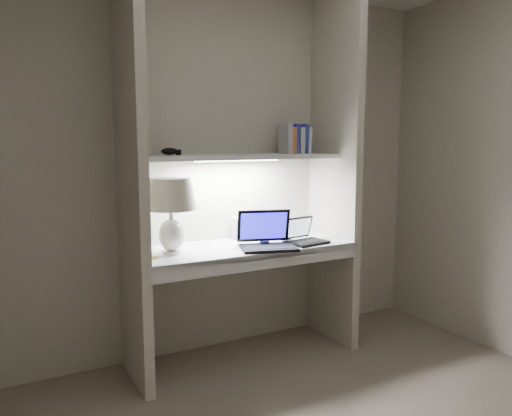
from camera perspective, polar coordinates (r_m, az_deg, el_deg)
back_wall at (r=3.49m, az=-3.45°, el=4.30°), size 3.20×0.01×2.50m
alcove_panel_left at (r=2.98m, az=-14.07°, el=3.50°), size 0.06×0.55×2.50m
alcove_panel_right at (r=3.62m, az=8.98°, el=4.35°), size 0.06×0.55×2.50m
desk at (r=3.31m, az=-1.39°, el=-4.62°), size 1.40×0.55×0.04m
desk_apron at (r=3.09m, az=0.79°, el=-6.08°), size 1.46×0.03×0.10m
shelf at (r=3.32m, az=-2.17°, el=5.86°), size 1.40×0.36×0.03m
strip_light at (r=3.32m, az=-2.16°, el=5.48°), size 0.60×0.04×0.02m
table_lamp at (r=3.06m, az=-9.71°, el=0.57°), size 0.32×0.32×0.46m
laptop_main at (r=3.23m, az=1.21°, el=-3.58°), size 0.42×0.39×0.24m
laptop_netbook at (r=3.40m, az=5.44°, el=-3.31°), size 0.29×0.27×0.17m
speaker at (r=3.51m, az=-1.85°, el=-2.29°), size 0.12×0.09×0.16m
mouse at (r=3.27m, az=0.96°, el=-4.08°), size 0.12×0.09×0.04m
cable_coil at (r=3.43m, az=3.78°, el=-3.76°), size 0.12×0.12×0.01m
sticky_note at (r=3.02m, az=-11.83°, el=-5.58°), size 0.07×0.07×0.00m
book_row at (r=3.55m, az=4.46°, el=7.79°), size 0.20×0.14×0.21m
shelf_box at (r=3.20m, az=-13.51°, el=7.00°), size 0.09×0.08×0.13m
shelf_gadget at (r=3.21m, az=-9.86°, el=6.40°), size 0.12×0.09×0.05m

